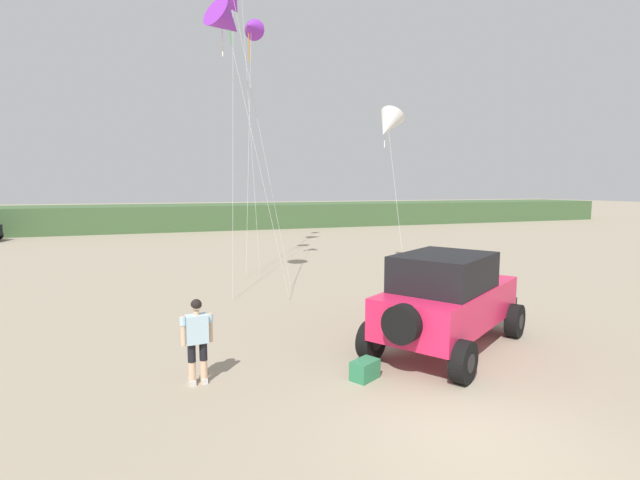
{
  "coord_description": "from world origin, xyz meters",
  "views": [
    {
      "loc": [
        -4.42,
        -5.48,
        3.77
      ],
      "look_at": [
        -0.84,
        4.49,
        2.56
      ],
      "focal_mm": 26.28,
      "sensor_mm": 36.0,
      "label": 1
    }
  ],
  "objects_px": {
    "jeep": "(448,298)",
    "kite_blue_swept": "(251,28)",
    "kite_white_parafoil": "(233,6)",
    "cooler_box": "(365,370)",
    "person_watching": "(197,337)",
    "kite_red_delta": "(388,125)",
    "kite_pink_ribbon": "(227,22)"
  },
  "relations": [
    {
      "from": "person_watching",
      "to": "kite_red_delta",
      "type": "xyz_separation_m",
      "value": [
        9.1,
        9.67,
        5.51
      ]
    },
    {
      "from": "kite_white_parafoil",
      "to": "kite_blue_swept",
      "type": "height_order",
      "value": "kite_blue_swept"
    },
    {
      "from": "jeep",
      "to": "cooler_box",
      "type": "xyz_separation_m",
      "value": [
        -2.57,
        -0.98,
        -1.01
      ]
    },
    {
      "from": "jeep",
      "to": "kite_white_parafoil",
      "type": "relative_size",
      "value": 0.42
    },
    {
      "from": "kite_red_delta",
      "to": "kite_pink_ribbon",
      "type": "relative_size",
      "value": 0.73
    },
    {
      "from": "kite_red_delta",
      "to": "kite_white_parafoil",
      "type": "bearing_deg",
      "value": 159.8
    },
    {
      "from": "person_watching",
      "to": "kite_pink_ribbon",
      "type": "bearing_deg",
      "value": 76.06
    },
    {
      "from": "cooler_box",
      "to": "kite_white_parafoil",
      "type": "xyz_separation_m",
      "value": [
        -0.26,
        12.84,
        11.19
      ]
    },
    {
      "from": "jeep",
      "to": "kite_blue_swept",
      "type": "height_order",
      "value": "kite_blue_swept"
    },
    {
      "from": "person_watching",
      "to": "kite_pink_ribbon",
      "type": "relative_size",
      "value": 0.17
    },
    {
      "from": "person_watching",
      "to": "kite_blue_swept",
      "type": "height_order",
      "value": "kite_blue_swept"
    },
    {
      "from": "kite_red_delta",
      "to": "kite_blue_swept",
      "type": "relative_size",
      "value": 0.58
    },
    {
      "from": "jeep",
      "to": "kite_red_delta",
      "type": "distance_m",
      "value": 11.43
    },
    {
      "from": "person_watching",
      "to": "kite_red_delta",
      "type": "height_order",
      "value": "kite_red_delta"
    },
    {
      "from": "jeep",
      "to": "kite_red_delta",
      "type": "bearing_deg",
      "value": 70.34
    },
    {
      "from": "kite_red_delta",
      "to": "kite_blue_swept",
      "type": "xyz_separation_m",
      "value": [
        -4.64,
        6.35,
        5.47
      ]
    },
    {
      "from": "jeep",
      "to": "kite_pink_ribbon",
      "type": "height_order",
      "value": "kite_pink_ribbon"
    },
    {
      "from": "cooler_box",
      "to": "kite_blue_swept",
      "type": "bearing_deg",
      "value": 56.59
    },
    {
      "from": "kite_red_delta",
      "to": "kite_pink_ribbon",
      "type": "xyz_separation_m",
      "value": [
        -7.23,
        -2.14,
        2.8
      ]
    },
    {
      "from": "kite_white_parafoil",
      "to": "kite_pink_ribbon",
      "type": "bearing_deg",
      "value": -102.48
    },
    {
      "from": "jeep",
      "to": "kite_white_parafoil",
      "type": "bearing_deg",
      "value": 103.41
    },
    {
      "from": "kite_blue_swept",
      "to": "jeep",
      "type": "bearing_deg",
      "value": -85.6
    },
    {
      "from": "cooler_box",
      "to": "kite_white_parafoil",
      "type": "relative_size",
      "value": 0.05
    },
    {
      "from": "person_watching",
      "to": "kite_white_parafoil",
      "type": "bearing_deg",
      "value": 76.6
    },
    {
      "from": "person_watching",
      "to": "cooler_box",
      "type": "relative_size",
      "value": 2.98
    },
    {
      "from": "person_watching",
      "to": "cooler_box",
      "type": "bearing_deg",
      "value": -15.69
    },
    {
      "from": "cooler_box",
      "to": "kite_red_delta",
      "type": "xyz_separation_m",
      "value": [
        5.99,
        10.54,
        6.25
      ]
    },
    {
      "from": "cooler_box",
      "to": "kite_pink_ribbon",
      "type": "bearing_deg",
      "value": 69.54
    },
    {
      "from": "kite_blue_swept",
      "to": "kite_pink_ribbon",
      "type": "bearing_deg",
      "value": -106.93
    },
    {
      "from": "jeep",
      "to": "person_watching",
      "type": "relative_size",
      "value": 2.97
    },
    {
      "from": "kite_white_parafoil",
      "to": "kite_blue_swept",
      "type": "xyz_separation_m",
      "value": [
        1.6,
        4.06,
        0.53
      ]
    },
    {
      "from": "kite_pink_ribbon",
      "to": "cooler_box",
      "type": "bearing_deg",
      "value": -81.6
    }
  ]
}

